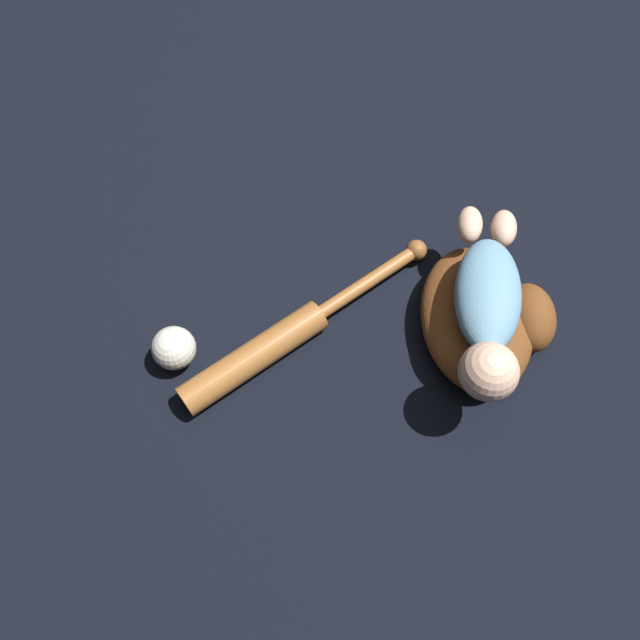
% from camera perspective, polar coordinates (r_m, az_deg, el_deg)
% --- Properties ---
extents(ground_plane, '(6.00, 6.00, 0.00)m').
position_cam_1_polar(ground_plane, '(1.19, 15.06, -2.99)').
color(ground_plane, black).
extents(baseball_glove, '(0.30, 0.25, 0.09)m').
position_cam_1_polar(baseball_glove, '(1.17, 14.89, 0.22)').
color(baseball_glove, brown).
rests_on(baseball_glove, ground).
extents(baby_figure, '(0.39, 0.15, 0.10)m').
position_cam_1_polar(baby_figure, '(1.08, 15.10, 1.15)').
color(baby_figure, '#6693B2').
rests_on(baby_figure, baseball_glove).
extents(baseball_bat, '(0.35, 0.47, 0.06)m').
position_cam_1_polar(baseball_bat, '(1.13, -3.65, -1.79)').
color(baseball_bat, '#9E602D').
rests_on(baseball_bat, ground).
extents(baseball, '(0.08, 0.08, 0.08)m').
position_cam_1_polar(baseball, '(1.14, -13.22, -2.52)').
color(baseball, silver).
rests_on(baseball, ground).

